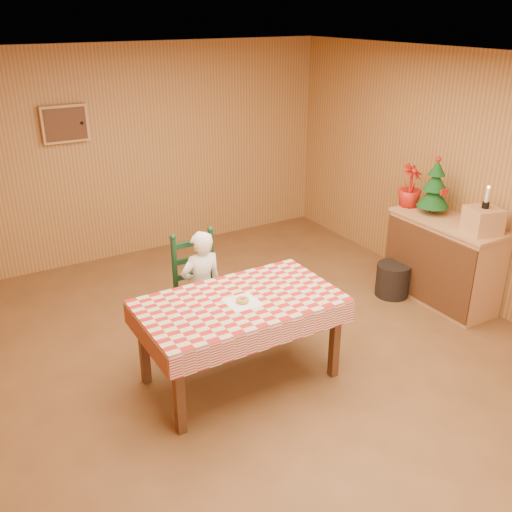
# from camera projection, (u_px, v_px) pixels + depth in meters

# --- Properties ---
(ground) EXTENTS (6.00, 6.00, 0.00)m
(ground) POSITION_uv_depth(u_px,v_px,m) (267.00, 358.00, 5.25)
(ground) COLOR brown
(ground) RESTS_ON ground
(cabin_walls) EXTENTS (5.10, 6.05, 2.65)m
(cabin_walls) POSITION_uv_depth(u_px,v_px,m) (236.00, 150.00, 4.93)
(cabin_walls) COLOR #AD783E
(cabin_walls) RESTS_ON ground
(dining_table) EXTENTS (1.66, 0.96, 0.77)m
(dining_table) POSITION_uv_depth(u_px,v_px,m) (240.00, 309.00, 4.69)
(dining_table) COLOR #522C16
(dining_table) RESTS_ON ground
(ladder_chair) EXTENTS (0.44, 0.40, 1.08)m
(ladder_chair) POSITION_uv_depth(u_px,v_px,m) (200.00, 291.00, 5.38)
(ladder_chair) COLOR black
(ladder_chair) RESTS_ON ground
(seated_child) EXTENTS (0.41, 0.27, 1.12)m
(seated_child) POSITION_uv_depth(u_px,v_px,m) (202.00, 288.00, 5.31)
(seated_child) COLOR white
(seated_child) RESTS_ON ground
(napkin) EXTENTS (0.26, 0.26, 0.00)m
(napkin) POSITION_uv_depth(u_px,v_px,m) (243.00, 302.00, 4.62)
(napkin) COLOR white
(napkin) RESTS_ON dining_table
(donut) EXTENTS (0.14, 0.14, 0.04)m
(donut) POSITION_uv_depth(u_px,v_px,m) (242.00, 300.00, 4.61)
(donut) COLOR #C09445
(donut) RESTS_ON napkin
(shelf_unit) EXTENTS (0.54, 1.24, 0.93)m
(shelf_unit) POSITION_uv_depth(u_px,v_px,m) (443.00, 261.00, 6.11)
(shelf_unit) COLOR tan
(shelf_unit) RESTS_ON ground
(crate) EXTENTS (0.37, 0.37, 0.25)m
(crate) POSITION_uv_depth(u_px,v_px,m) (483.00, 220.00, 5.56)
(crate) COLOR tan
(crate) RESTS_ON shelf_unit
(christmas_tree) EXTENTS (0.34, 0.34, 0.62)m
(christmas_tree) POSITION_uv_depth(u_px,v_px,m) (435.00, 188.00, 6.01)
(christmas_tree) COLOR #522C16
(christmas_tree) RESTS_ON shelf_unit
(flower_arrangement) EXTENTS (0.32, 0.32, 0.47)m
(flower_arrangement) POSITION_uv_depth(u_px,v_px,m) (410.00, 186.00, 6.24)
(flower_arrangement) COLOR #AC190F
(flower_arrangement) RESTS_ON shelf_unit
(candle_set) EXTENTS (0.07, 0.07, 0.22)m
(candle_set) POSITION_uv_depth(u_px,v_px,m) (486.00, 202.00, 5.48)
(candle_set) COLOR black
(candle_set) RESTS_ON crate
(storage_bin) EXTENTS (0.46, 0.46, 0.37)m
(storage_bin) POSITION_uv_depth(u_px,v_px,m) (393.00, 280.00, 6.32)
(storage_bin) COLOR black
(storage_bin) RESTS_ON ground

